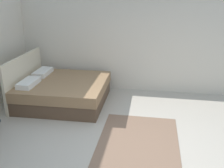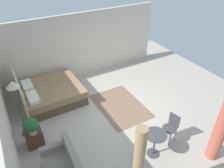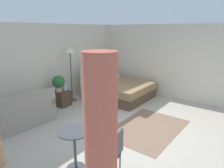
{
  "view_description": "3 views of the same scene",
  "coord_description": "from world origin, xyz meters",
  "px_view_note": "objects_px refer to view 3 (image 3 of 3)",
  "views": [
    {
      "loc": [
        -3.7,
        -0.36,
        2.6
      ],
      "look_at": [
        0.56,
        0.36,
        1.0
      ],
      "focal_mm": 40.62,
      "sensor_mm": 36.0,
      "label": 1
    },
    {
      "loc": [
        -4.68,
        2.93,
        4.78
      ],
      "look_at": [
        0.26,
        0.14,
        1.01
      ],
      "focal_mm": 34.66,
      "sensor_mm": 36.0,
      "label": 2
    },
    {
      "loc": [
        -4.01,
        -2.32,
        2.39
      ],
      "look_at": [
        0.11,
        0.84,
        1.01
      ],
      "focal_mm": 32.93,
      "sensor_mm": 36.0,
      "label": 3
    }
  ],
  "objects_px": {
    "nightstand": "(62,98)",
    "floor_lamp": "(70,56)",
    "balcony_table": "(75,143)",
    "cafe_chair_near_window": "(113,151)",
    "couch": "(23,115)",
    "vase": "(65,87)",
    "bed": "(118,89)",
    "potted_plant": "(58,82)"
  },
  "relations": [
    {
      "from": "vase",
      "to": "balcony_table",
      "type": "height_order",
      "value": "balcony_table"
    },
    {
      "from": "cafe_chair_near_window",
      "to": "vase",
      "type": "bearing_deg",
      "value": 61.15
    },
    {
      "from": "cafe_chair_near_window",
      "to": "balcony_table",
      "type": "bearing_deg",
      "value": 103.19
    },
    {
      "from": "vase",
      "to": "floor_lamp",
      "type": "distance_m",
      "value": 1.05
    },
    {
      "from": "bed",
      "to": "potted_plant",
      "type": "xyz_separation_m",
      "value": [
        -1.87,
        0.96,
        0.49
      ]
    },
    {
      "from": "couch",
      "to": "cafe_chair_near_window",
      "type": "distance_m",
      "value": 3.02
    },
    {
      "from": "vase",
      "to": "floor_lamp",
      "type": "height_order",
      "value": "floor_lamp"
    },
    {
      "from": "couch",
      "to": "floor_lamp",
      "type": "distance_m",
      "value": 2.47
    },
    {
      "from": "floor_lamp",
      "to": "bed",
      "type": "bearing_deg",
      "value": -41.2
    },
    {
      "from": "potted_plant",
      "to": "floor_lamp",
      "type": "xyz_separation_m",
      "value": [
        0.64,
        0.12,
        0.74
      ]
    },
    {
      "from": "potted_plant",
      "to": "vase",
      "type": "xyz_separation_m",
      "value": [
        0.22,
        -0.03,
        -0.2
      ]
    },
    {
      "from": "potted_plant",
      "to": "cafe_chair_near_window",
      "type": "xyz_separation_m",
      "value": [
        -1.62,
        -3.38,
        -0.24
      ]
    },
    {
      "from": "cafe_chair_near_window",
      "to": "floor_lamp",
      "type": "bearing_deg",
      "value": 57.13
    },
    {
      "from": "couch",
      "to": "vase",
      "type": "height_order",
      "value": "couch"
    },
    {
      "from": "bed",
      "to": "floor_lamp",
      "type": "distance_m",
      "value": 2.05
    },
    {
      "from": "cafe_chair_near_window",
      "to": "couch",
      "type": "bearing_deg",
      "value": 86.5
    },
    {
      "from": "vase",
      "to": "floor_lamp",
      "type": "bearing_deg",
      "value": 19.92
    },
    {
      "from": "balcony_table",
      "to": "cafe_chair_near_window",
      "type": "relative_size",
      "value": 0.82
    },
    {
      "from": "nightstand",
      "to": "floor_lamp",
      "type": "height_order",
      "value": "floor_lamp"
    },
    {
      "from": "couch",
      "to": "floor_lamp",
      "type": "relative_size",
      "value": 0.86
    },
    {
      "from": "nightstand",
      "to": "couch",
      "type": "bearing_deg",
      "value": -166.67
    },
    {
      "from": "bed",
      "to": "vase",
      "type": "distance_m",
      "value": 1.92
    },
    {
      "from": "nightstand",
      "to": "cafe_chair_near_window",
      "type": "distance_m",
      "value": 3.8
    },
    {
      "from": "couch",
      "to": "floor_lamp",
      "type": "xyz_separation_m",
      "value": [
        2.08,
        0.49,
        1.24
      ]
    },
    {
      "from": "bed",
      "to": "floor_lamp",
      "type": "xyz_separation_m",
      "value": [
        -1.24,
        1.08,
        1.23
      ]
    },
    {
      "from": "floor_lamp",
      "to": "balcony_table",
      "type": "relative_size",
      "value": 2.51
    },
    {
      "from": "nightstand",
      "to": "vase",
      "type": "height_order",
      "value": "vase"
    },
    {
      "from": "nightstand",
      "to": "floor_lamp",
      "type": "xyz_separation_m",
      "value": [
        0.54,
        0.13,
        1.29
      ]
    },
    {
      "from": "balcony_table",
      "to": "floor_lamp",
      "type": "bearing_deg",
      "value": 49.01
    },
    {
      "from": "nightstand",
      "to": "vase",
      "type": "xyz_separation_m",
      "value": [
        0.12,
        -0.02,
        0.34
      ]
    },
    {
      "from": "potted_plant",
      "to": "floor_lamp",
      "type": "distance_m",
      "value": 0.99
    },
    {
      "from": "vase",
      "to": "bed",
      "type": "bearing_deg",
      "value": -29.38
    },
    {
      "from": "balcony_table",
      "to": "couch",
      "type": "bearing_deg",
      "value": 81.36
    },
    {
      "from": "nightstand",
      "to": "floor_lamp",
      "type": "distance_m",
      "value": 1.4
    },
    {
      "from": "potted_plant",
      "to": "cafe_chair_near_window",
      "type": "relative_size",
      "value": 0.57
    },
    {
      "from": "vase",
      "to": "balcony_table",
      "type": "relative_size",
      "value": 0.26
    },
    {
      "from": "couch",
      "to": "potted_plant",
      "type": "bearing_deg",
      "value": 14.49
    },
    {
      "from": "bed",
      "to": "cafe_chair_near_window",
      "type": "height_order",
      "value": "bed"
    },
    {
      "from": "floor_lamp",
      "to": "cafe_chair_near_window",
      "type": "bearing_deg",
      "value": -122.87
    },
    {
      "from": "potted_plant",
      "to": "balcony_table",
      "type": "distance_m",
      "value": 3.23
    },
    {
      "from": "bed",
      "to": "potted_plant",
      "type": "relative_size",
      "value": 4.02
    },
    {
      "from": "potted_plant",
      "to": "balcony_table",
      "type": "relative_size",
      "value": 0.7
    }
  ]
}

